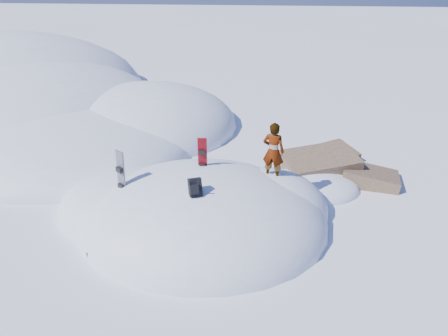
# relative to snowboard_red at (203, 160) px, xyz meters

# --- Properties ---
(ground) EXTENTS (120.00, 120.00, 0.00)m
(ground) POSITION_rel_snowboard_red_xyz_m (0.09, -0.82, -1.60)
(ground) COLOR white
(ground) RESTS_ON ground
(snow_mound) EXTENTS (8.00, 6.00, 3.00)m
(snow_mound) POSITION_rel_snowboard_red_xyz_m (-0.08, -0.58, -1.60)
(snow_mound) COLOR white
(snow_mound) RESTS_ON ground
(snow_ridge) EXTENTS (21.50, 18.50, 6.40)m
(snow_ridge) POSITION_rel_snowboard_red_xyz_m (-10.34, 9.02, -1.60)
(snow_ridge) COLOR white
(snow_ridge) RESTS_ON ground
(rock_outcrop) EXTENTS (4.68, 4.41, 1.68)m
(rock_outcrop) POSITION_rel_snowboard_red_xyz_m (3.81, 2.19, -1.58)
(rock_outcrop) COLOR brown
(rock_outcrop) RESTS_ON ground
(snowboard_red) EXTENTS (0.26, 0.15, 1.40)m
(snowboard_red) POSITION_rel_snowboard_red_xyz_m (0.00, 0.00, 0.00)
(snowboard_red) COLOR red
(snowboard_red) RESTS_ON snow_mound
(snowboard_dark) EXTENTS (0.31, 0.31, 1.69)m
(snowboard_dark) POSITION_rel_snowboard_red_xyz_m (-2.13, -0.88, -0.25)
(snowboard_dark) COLOR black
(snowboard_dark) RESTS_ON snow_mound
(backpack) EXTENTS (0.43, 0.49, 0.54)m
(backpack) POSITION_rel_snowboard_red_xyz_m (0.03, -1.67, 0.03)
(backpack) COLOR black
(backpack) RESTS_ON snow_mound
(gear_pile) EXTENTS (0.91, 0.68, 0.25)m
(gear_pile) POSITION_rel_snowboard_red_xyz_m (-2.18, -2.43, -1.48)
(gear_pile) COLOR black
(gear_pile) RESTS_ON ground
(person) EXTENTS (0.70, 0.56, 1.68)m
(person) POSITION_rel_snowboard_red_xyz_m (1.99, 0.01, 0.35)
(person) COLOR slate
(person) RESTS_ON snow_mound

